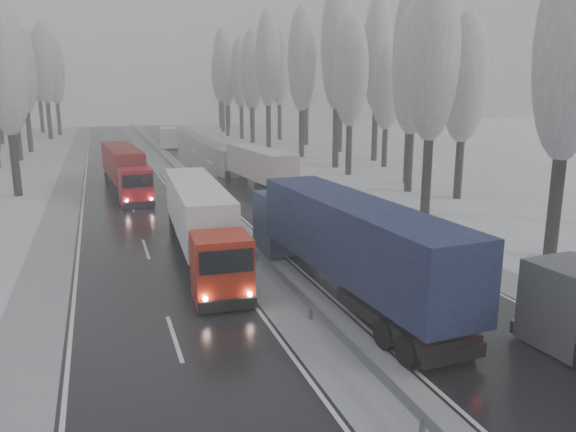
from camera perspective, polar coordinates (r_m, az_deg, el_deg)
carriageway_right at (r=40.07m, az=0.13°, el=0.25°), size 7.50×200.00×0.03m
carriageway_left at (r=38.10m, az=-15.00°, el=-0.88°), size 7.50×200.00×0.03m
median_slush at (r=38.74m, az=-7.24°, el=-0.30°), size 3.00×200.00×0.04m
shoulder_right at (r=41.89m, az=6.55°, el=0.73°), size 2.40×200.00×0.04m
shoulder_left at (r=38.15m, az=-22.43°, el=-1.40°), size 2.40×200.00×0.04m
median_guardrail at (r=38.60m, az=-7.26°, el=0.53°), size 0.12×200.00×0.76m
tree_16 at (r=31.92m, az=26.89°, el=14.91°), size 3.60×3.60×16.53m
tree_18 at (r=40.50m, az=14.54°, el=15.20°), size 3.60×3.60×16.58m
tree_19 at (r=46.87m, az=17.53°, el=13.09°), size 3.60×3.60×14.57m
tree_20 at (r=49.17m, az=12.62°, el=14.18°), size 3.60×3.60×15.71m
tree_21 at (r=53.82m, az=12.55°, el=16.03°), size 3.60×3.60×18.62m
tree_22 at (r=58.00m, az=6.38°, el=14.27°), size 3.60×3.60×15.86m
tree_23 at (r=64.38m, az=10.01°, el=12.71°), size 3.60×3.60×13.55m
tree_24 at (r=63.43m, az=5.04°, el=16.84°), size 3.60×3.60×20.49m
tree_25 at (r=69.97m, az=9.07°, el=15.82°), size 3.60×3.60×19.44m
tree_26 at (r=72.76m, az=1.42°, el=15.53°), size 3.60×3.60×18.78m
tree_27 at (r=79.11m, az=5.42°, el=14.73°), size 3.60×3.60×17.62m
tree_28 at (r=82.53m, az=-2.05°, el=15.59°), size 3.60×3.60×19.62m
tree_29 at (r=88.63m, az=1.91°, el=14.78°), size 3.60×3.60×18.11m
tree_30 at (r=91.92m, az=-3.71°, el=14.60°), size 3.60×3.60×17.86m
tree_31 at (r=97.44m, az=-0.87°, el=14.80°), size 3.60×3.60×18.58m
tree_32 at (r=99.19m, az=-4.83°, el=14.27°), size 3.60×3.60×17.33m
tree_33 at (r=103.82m, az=-3.63°, el=13.16°), size 3.60×3.60×14.33m
tree_34 at (r=105.90m, az=-6.28°, el=14.25°), size 3.60×3.60×17.63m
tree_35 at (r=112.12m, az=-1.99°, el=14.44°), size 3.60×3.60×18.25m
tree_36 at (r=115.84m, az=-6.74°, el=14.94°), size 3.60×3.60×20.23m
tree_37 at (r=121.31m, az=-3.80°, el=13.74°), size 3.60×3.60×16.37m
tree_38 at (r=126.48m, az=-6.98°, el=14.11°), size 3.60×3.60×17.97m
tree_39 at (r=130.97m, az=-6.10°, el=13.59°), size 3.60×3.60×16.19m
tree_62 at (r=51.18m, az=-26.84°, el=13.31°), size 3.60×3.60×16.04m
tree_68 at (r=76.70m, az=-26.32°, el=13.09°), size 3.60×3.60×16.65m
tree_70 at (r=86.69m, az=-25.33°, el=13.20°), size 3.60×3.60×17.09m
tree_72 at (r=96.24m, az=-26.22°, el=12.21°), size 3.60×3.60×15.11m
tree_74 at (r=106.68m, az=-23.55°, el=13.98°), size 3.60×3.60×19.68m
tree_76 at (r=115.96m, az=-22.64°, el=13.53°), size 3.60×3.60×18.55m
tree_77 at (r=120.36m, az=-25.13°, el=11.97°), size 3.60×3.60×14.32m
tree_78 at (r=122.80m, az=-24.16°, el=13.61°), size 3.60×3.60×19.55m
tree_79 at (r=127.00m, az=-25.20°, el=12.74°), size 3.60×3.60×17.07m
truck_blue_box at (r=24.23m, az=5.52°, el=-2.21°), size 3.73×16.95×4.32m
truck_cream_box at (r=49.79m, az=-3.34°, el=5.21°), size 3.51×14.41×3.66m
box_truck_distant at (r=86.86m, az=-12.01°, el=7.86°), size 3.46×8.36×3.03m
truck_red_white at (r=29.65m, az=-8.95°, el=-0.06°), size 3.00×15.01×3.83m
truck_red_red at (r=50.13m, az=-16.32°, el=4.84°), size 3.40×14.87×3.78m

